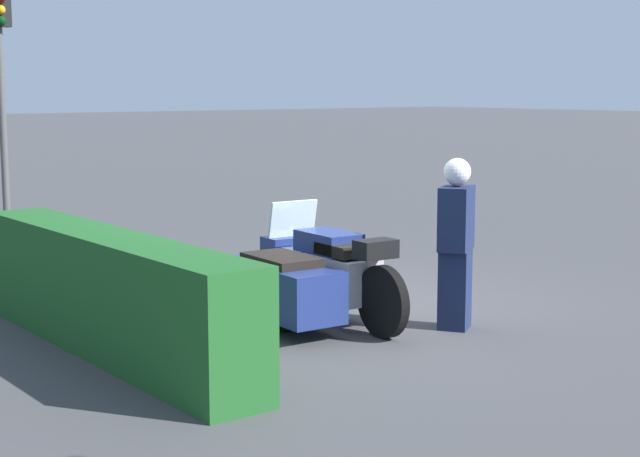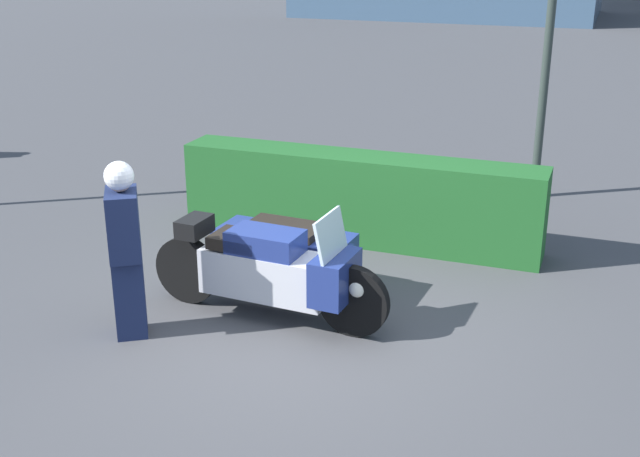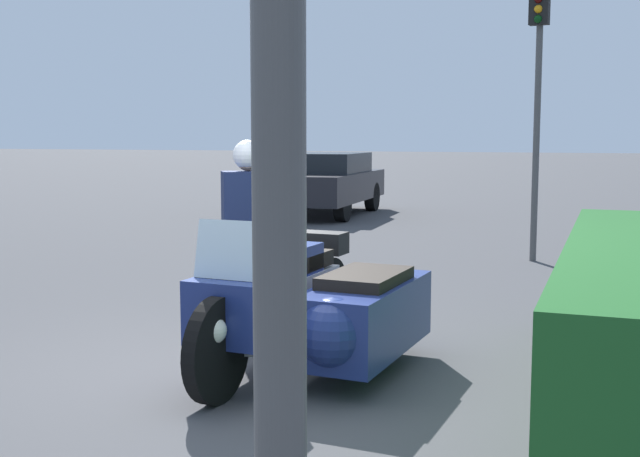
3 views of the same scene
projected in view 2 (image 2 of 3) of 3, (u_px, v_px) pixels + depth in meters
ground_plane at (293, 333)px, 7.67m from camera, size 160.00×160.00×0.00m
police_motorcycle at (285, 261)px, 8.08m from camera, size 2.53×1.33×1.18m
officer_rider at (125, 246)px, 7.35m from camera, size 0.49×0.54×1.70m
hedge_bush_curbside at (359, 198)px, 9.81m from camera, size 4.46×0.61×1.09m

